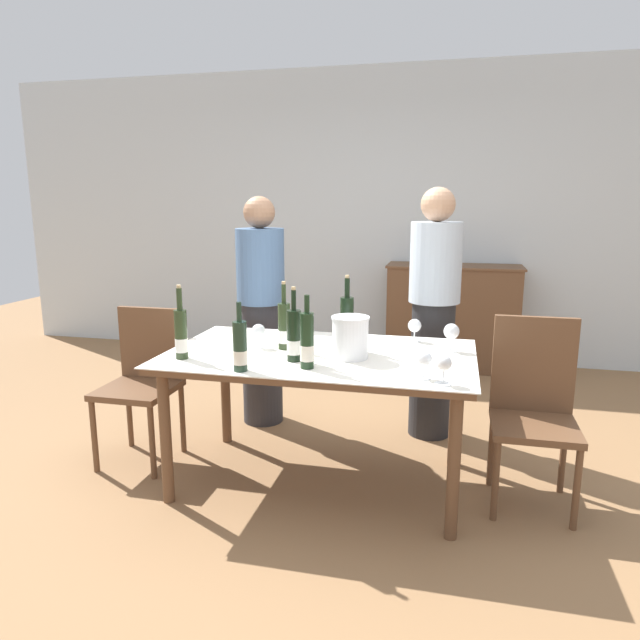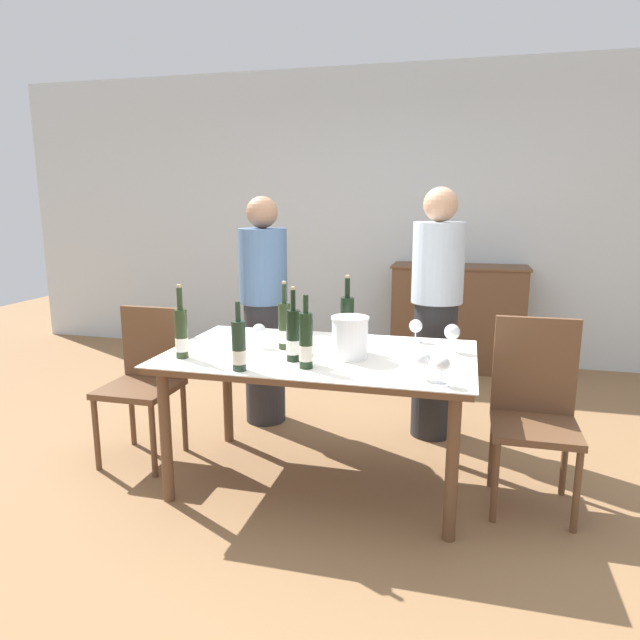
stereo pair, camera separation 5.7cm
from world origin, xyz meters
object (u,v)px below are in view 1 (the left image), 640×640
Objects in this scene: wine_glass_2 at (259,332)px; wine_glass_3 at (444,365)px; wine_bottle_5 at (294,337)px; wine_bottle_3 at (181,334)px; wine_glass_0 at (451,332)px; wine_bottle_1 at (307,342)px; person_host at (261,312)px; person_guest_left at (434,315)px; sideboard_cabinet at (452,317)px; wine_glass_4 at (424,360)px; wine_glass_1 at (415,326)px; chair_left_end at (144,374)px; dining_table at (320,366)px; wine_bottle_4 at (240,347)px; chair_right_end at (533,401)px; wine_bottle_0 at (284,327)px; ice_bucket at (350,336)px; wine_bottle_2 at (347,325)px.

wine_glass_2 is 1.10m from wine_glass_3.
wine_bottle_3 is at bearing -171.10° from wine_bottle_5.
wine_glass_0 is at bearing 9.26° from wine_glass_2.
person_host is (-0.61, 1.09, -0.09)m from wine_bottle_1.
person_guest_left is (0.56, 1.13, -0.06)m from wine_bottle_1.
sideboard_cabinet is at bearing 63.97° from wine_bottle_3.
sideboard_cabinet is 9.32× the size of wine_glass_4.
wine_glass_3 is at bearing -76.67° from wine_glass_1.
wine_glass_1 is 0.14× the size of chair_left_end.
dining_table is at bearing 148.70° from wine_glass_3.
wine_glass_0 is (0.78, 0.38, -0.02)m from wine_bottle_5.
wine_bottle_5 is 0.42× the size of chair_left_end.
wine_bottle_4 is 0.37× the size of chair_left_end.
wine_bottle_3 is 2.51× the size of wine_glass_0.
wine_bottle_0 is at bearing -177.49° from chair_right_end.
wine_bottle_3 reaches higher than chair_left_end.
ice_bucket is 0.87m from wine_bottle_3.
ice_bucket is at bearing 14.18° from wine_bottle_3.
chair_left_end is at bearing 176.79° from wine_bottle_0.
wine_bottle_0 is at bearing 166.13° from ice_bucket.
wine_glass_1 is at bearing -21.34° from person_host.
wine_glass_4 is (0.92, -0.36, -0.00)m from wine_glass_2.
chair_right_end reaches higher than chair_left_end.
ice_bucket reaches higher than dining_table.
wine_bottle_2 is at bearing 0.78° from chair_left_end.
wine_glass_2 is at bearing 97.96° from wine_bottle_4.
wine_bottle_0 is 0.91m from wine_glass_0.
person_guest_left is at bearing 24.11° from chair_left_end.
wine_bottle_5 is at bearing 131.65° from wine_bottle_1.
wine_bottle_5 is (-0.27, -0.12, 0.01)m from ice_bucket.
wine_bottle_5 is 0.68m from wine_glass_4.
person_guest_left is (0.66, 1.02, -0.05)m from wine_bottle_5.
sideboard_cabinet reaches higher than ice_bucket.
person_guest_left reaches higher than person_host.
chair_left_end reaches higher than wine_glass_3.
sideboard_cabinet is 3.25× the size of wine_bottle_0.
person_host is (0.50, 0.71, 0.26)m from chair_left_end.
wine_bottle_3 is 0.24× the size of person_host.
wine_bottle_1 reaches higher than sideboard_cabinet.
wine_bottle_2 is 0.66m from wine_bottle_4.
wine_bottle_5 is 0.40× the size of chair_right_end.
wine_glass_3 is at bearing -85.65° from person_guest_left.
wine_bottle_3 is 1.66m from person_guest_left.
wine_glass_4 is at bearing -92.29° from sideboard_cabinet.
person_guest_left reaches higher than sideboard_cabinet.
wine_bottle_1 is 0.48m from wine_glass_2.
person_host reaches higher than wine_bottle_4.
wine_bottle_4 is 1.10m from wine_glass_1.
wine_bottle_3 is 0.58m from wine_bottle_5.
person_host reaches higher than sideboard_cabinet.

